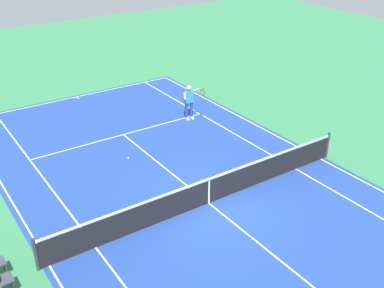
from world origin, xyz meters
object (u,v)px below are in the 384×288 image
(tennis_player_near, at_px, (189,100))
(tennis_ball, at_px, (128,158))
(tennis_net, at_px, (209,191))
(spectator_chair_3, at_px, (0,279))

(tennis_player_near, relative_size, tennis_ball, 25.71)
(tennis_net, relative_size, tennis_ball, 177.27)
(tennis_net, relative_size, spectator_chair_3, 13.30)
(tennis_ball, height_order, spectator_chair_3, spectator_chair_3)
(tennis_net, bearing_deg, spectator_chair_3, 93.27)
(tennis_net, bearing_deg, tennis_player_near, -28.56)
(tennis_net, height_order, tennis_ball, tennis_net)
(tennis_player_near, bearing_deg, tennis_net, 151.44)
(tennis_net, bearing_deg, tennis_ball, 11.01)
(tennis_ball, distance_m, spectator_chair_3, 7.63)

